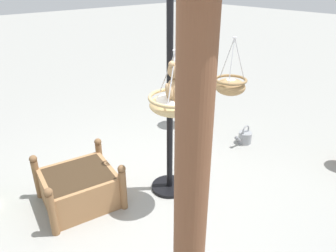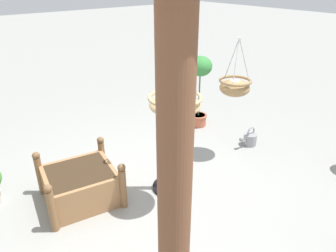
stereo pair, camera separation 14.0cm
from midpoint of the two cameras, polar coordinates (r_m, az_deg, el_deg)
name	(u,v)px [view 2 (the right image)]	position (r m, az deg, el deg)	size (l,w,h in m)	color
ground_plane	(164,200)	(3.84, 0.35, -13.08)	(40.00, 40.00, 0.00)	gray
display_pole_central	(171,139)	(3.66, 1.59, -2.27)	(0.44, 0.44, 2.28)	black
hanging_basket_with_teddy	(175,103)	(3.17, 2.55, 4.05)	(0.54, 0.54, 0.63)	tan
teddy_bear	(177,86)	(3.09, 2.89, 7.17)	(0.30, 0.27, 0.43)	tan
hanging_basket_left_high	(235,87)	(4.38, 12.73, 6.88)	(0.43, 0.43, 0.77)	#A37F51
greenhouse_pillar_right	(174,229)	(1.72, 3.55, -17.85)	(0.32, 0.32, 2.54)	brown
wooden_planter_box	(81,184)	(3.84, -14.29, -10.00)	(0.96, 0.91, 0.56)	#9E7047
potted_plant_fern_front	(200,82)	(5.32, 6.44, 7.76)	(0.38, 0.38, 1.21)	#BC6042
watering_can	(250,139)	(5.08, 15.13, -2.24)	(0.35, 0.20, 0.30)	gray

